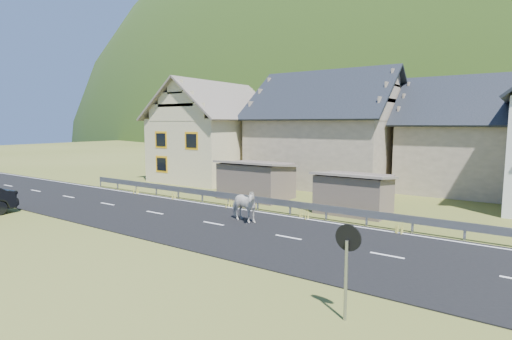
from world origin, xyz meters
The scene contains 13 objects.
ground centered at (0.00, 0.00, 0.00)m, with size 160.00×160.00×0.00m, color #454B17.
road centered at (0.00, 0.00, 0.02)m, with size 60.00×7.00×0.04m, color black.
lane_markings centered at (0.00, 0.00, 0.04)m, with size 60.00×6.60×0.01m, color silver.
guardrail centered at (0.00, 3.68, 0.56)m, with size 28.10×0.09×0.75m.
shed_left centered at (-2.00, 6.50, 1.10)m, with size 4.30×3.30×2.40m, color #716154.
shed_right centered at (4.50, 6.00, 1.00)m, with size 3.80×2.90×2.20m, color #716154.
house_cream centered at (-10.00, 12.00, 4.36)m, with size 7.80×9.80×8.30m.
house_stone_a centered at (-1.00, 15.00, 4.63)m, with size 10.80×9.80×8.90m.
house_stone_b centered at (9.00, 17.00, 4.24)m, with size 9.80×8.80×8.10m.
mountain centered at (5.00, 180.00, -20.00)m, with size 440.00×280.00×260.00m, color #213F14.
conifer_patch centered at (-55.00, 110.00, 6.00)m, with size 76.00×50.00×28.00m, color black.
horse centered at (0.90, 1.09, 0.83)m, with size 1.87×0.85×1.58m, color silver.
traffic_mirror centered at (8.50, -5.12, 1.71)m, with size 0.65×0.19×2.33m.
Camera 1 is at (11.84, -13.87, 4.69)m, focal length 28.00 mm.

